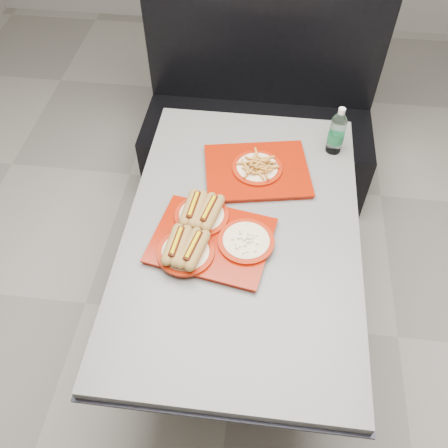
# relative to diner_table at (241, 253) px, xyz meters

# --- Properties ---
(ground) EXTENTS (6.00, 6.00, 0.00)m
(ground) POSITION_rel_diner_table_xyz_m (0.00, 0.00, -0.58)
(ground) COLOR #9E9A8E
(ground) RESTS_ON ground
(diner_table) EXTENTS (0.92, 1.42, 0.75)m
(diner_table) POSITION_rel_diner_table_xyz_m (0.00, 0.00, 0.00)
(diner_table) COLOR black
(diner_table) RESTS_ON ground
(booth_bench) EXTENTS (1.30, 0.57, 1.35)m
(booth_bench) POSITION_rel_diner_table_xyz_m (0.00, 1.09, -0.18)
(booth_bench) COLOR black
(booth_bench) RESTS_ON ground
(tray_near) EXTENTS (0.48, 0.41, 0.09)m
(tray_near) POSITION_rel_diner_table_xyz_m (-0.12, -0.08, 0.20)
(tray_near) COLOR #8C1503
(tray_near) RESTS_ON diner_table
(tray_far) EXTENTS (0.49, 0.41, 0.09)m
(tray_far) POSITION_rel_diner_table_xyz_m (0.03, 0.30, 0.19)
(tray_far) COLOR #8C1503
(tray_far) RESTS_ON diner_table
(water_bottle) EXTENTS (0.07, 0.07, 0.22)m
(water_bottle) POSITION_rel_diner_table_xyz_m (0.36, 0.49, 0.26)
(water_bottle) COLOR silver
(water_bottle) RESTS_ON diner_table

